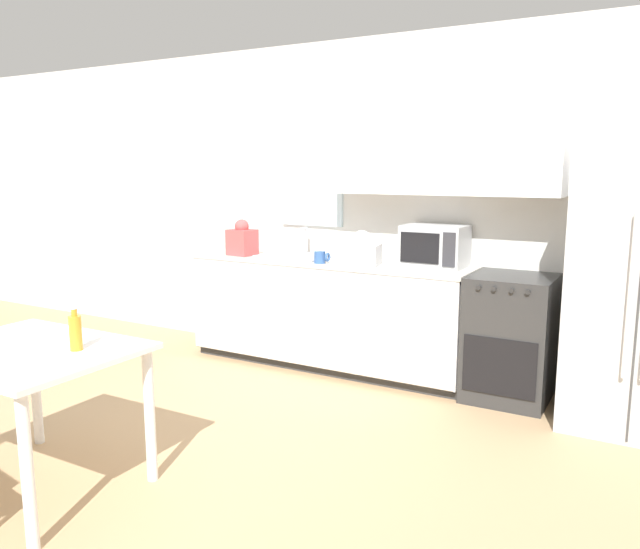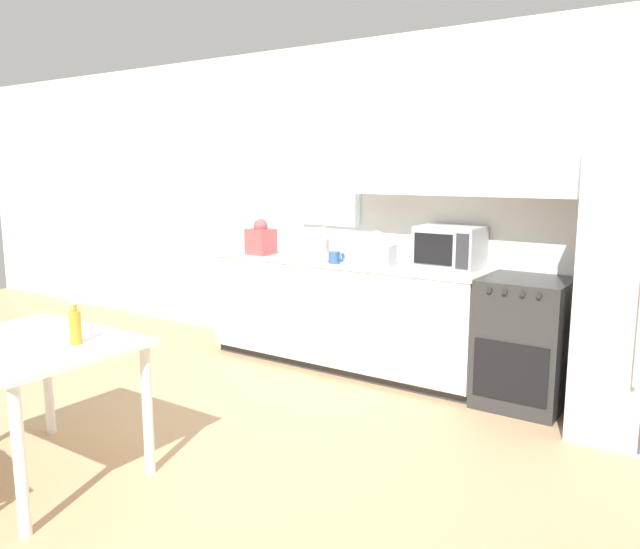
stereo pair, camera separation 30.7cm
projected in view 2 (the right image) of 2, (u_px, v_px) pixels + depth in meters
name	position (u px, v px, depth m)	size (l,w,h in m)	color
ground_plane	(200.00, 460.00, 3.59)	(12.00, 12.00, 0.00)	tan
wall_back	(398.00, 197.00, 5.08)	(12.00, 0.38, 2.70)	silver
kitchen_counter	(344.00, 313.00, 5.19)	(2.41, 0.61, 0.91)	#333333
oven_range	(524.00, 343.00, 4.36)	(0.58, 0.60, 0.91)	#2D2D2D
kitchen_sink	(313.00, 255.00, 5.30)	(0.58, 0.44, 0.24)	#B7BABC
microwave	(450.00, 247.00, 4.67)	(0.47, 0.36, 0.32)	#B7BABC
coffee_mug	(335.00, 257.00, 4.91)	(0.13, 0.09, 0.10)	#335999
grocery_bag_0	(261.00, 239.00, 5.42)	(0.24, 0.21, 0.31)	#D14C4C
grocery_bag_1	(376.00, 251.00, 4.80)	(0.31, 0.28, 0.27)	white
dining_table	(32.00, 362.00, 3.29)	(1.06, 0.84, 0.76)	white
drink_bottle	(75.00, 326.00, 3.20)	(0.06, 0.06, 0.23)	orange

